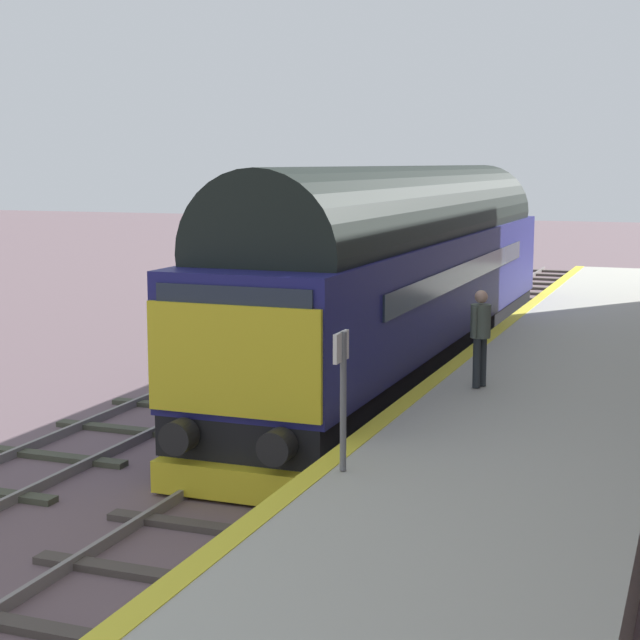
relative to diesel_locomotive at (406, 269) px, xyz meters
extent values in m
plane|color=#675359|center=(0.00, -5.04, -2.48)|extent=(140.00, 140.00, 0.00)
cube|color=slate|center=(-0.72, -5.04, -2.40)|extent=(0.07, 60.00, 0.15)
cube|color=slate|center=(0.72, -5.04, -2.40)|extent=(0.07, 60.00, 0.15)
cube|color=#49423C|center=(0.00, -13.14, -2.43)|extent=(2.50, 0.26, 0.09)
cube|color=#49423C|center=(0.00, -11.52, -2.43)|extent=(2.50, 0.26, 0.09)
cube|color=#49423C|center=(0.00, -9.90, -2.43)|extent=(2.50, 0.26, 0.09)
cube|color=#49423C|center=(0.00, -8.28, -2.43)|extent=(2.50, 0.26, 0.09)
cube|color=#49423C|center=(0.00, -6.66, -2.43)|extent=(2.50, 0.26, 0.09)
cube|color=#49423C|center=(0.00, -5.04, -2.43)|extent=(2.50, 0.26, 0.09)
cube|color=#49423C|center=(0.00, -3.41, -2.43)|extent=(2.50, 0.26, 0.09)
cube|color=#49423C|center=(0.00, -1.79, -2.43)|extent=(2.50, 0.26, 0.09)
cube|color=#49423C|center=(0.00, -0.17, -2.43)|extent=(2.50, 0.26, 0.09)
cube|color=#49423C|center=(0.00, 1.45, -2.43)|extent=(2.50, 0.26, 0.09)
cube|color=#49423C|center=(0.00, 3.07, -2.43)|extent=(2.50, 0.26, 0.09)
cube|color=#49423C|center=(0.00, 4.69, -2.43)|extent=(2.50, 0.26, 0.09)
cube|color=#49423C|center=(0.00, 6.32, -2.43)|extent=(2.50, 0.26, 0.09)
cube|color=#49423C|center=(0.00, 7.94, -2.43)|extent=(2.50, 0.26, 0.09)
cube|color=#49423C|center=(0.00, 9.56, -2.43)|extent=(2.50, 0.26, 0.09)
cube|color=#49423C|center=(0.00, 11.18, -2.43)|extent=(2.50, 0.26, 0.09)
cube|color=#49423C|center=(0.00, 12.80, -2.43)|extent=(2.50, 0.26, 0.09)
cube|color=#49423C|center=(0.00, 14.42, -2.43)|extent=(2.50, 0.26, 0.09)
cube|color=#49423C|center=(0.00, 16.04, -2.43)|extent=(2.50, 0.26, 0.09)
cube|color=#49423C|center=(0.00, 17.67, -2.43)|extent=(2.50, 0.26, 0.09)
cube|color=#49423C|center=(0.00, 19.29, -2.43)|extent=(2.50, 0.26, 0.09)
cube|color=#49423C|center=(0.00, 20.91, -2.43)|extent=(2.50, 0.26, 0.09)
cube|color=#49423C|center=(0.00, 22.53, -2.43)|extent=(2.50, 0.26, 0.09)
cube|color=#49423C|center=(0.00, 24.15, -2.43)|extent=(2.50, 0.26, 0.09)
cube|color=gray|center=(-4.28, -5.04, -2.40)|extent=(0.07, 60.00, 0.15)
cube|color=gray|center=(-2.85, -5.04, -2.40)|extent=(0.07, 60.00, 0.15)
cube|color=#444637|center=(-3.56, -7.85, -2.43)|extent=(2.50, 0.26, 0.09)
cube|color=#444637|center=(-3.56, -5.97, -2.43)|extent=(2.50, 0.26, 0.09)
cube|color=#444637|center=(-3.56, -4.10, -2.43)|extent=(2.50, 0.26, 0.09)
cube|color=#444637|center=(-3.56, -2.22, -2.43)|extent=(2.50, 0.26, 0.09)
cube|color=#444637|center=(-3.56, -0.35, -2.43)|extent=(2.50, 0.26, 0.09)
cube|color=#444637|center=(-3.56, 1.53, -2.43)|extent=(2.50, 0.26, 0.09)
cube|color=#444637|center=(-3.56, 3.40, -2.43)|extent=(2.50, 0.26, 0.09)
cube|color=#444637|center=(-3.56, 5.28, -2.43)|extent=(2.50, 0.26, 0.09)
cube|color=#444637|center=(-3.56, 7.15, -2.43)|extent=(2.50, 0.26, 0.09)
cube|color=#444637|center=(-3.56, 9.03, -2.43)|extent=(2.50, 0.26, 0.09)
cube|color=#444637|center=(-3.56, 10.90, -2.43)|extent=(2.50, 0.26, 0.09)
cube|color=#444637|center=(-3.56, 12.78, -2.43)|extent=(2.50, 0.26, 0.09)
cube|color=#444637|center=(-3.56, 14.65, -2.43)|extent=(2.50, 0.26, 0.09)
cube|color=#444637|center=(-3.56, 16.53, -2.43)|extent=(2.50, 0.26, 0.09)
cube|color=#444637|center=(-3.56, 18.40, -2.43)|extent=(2.50, 0.26, 0.09)
cube|color=#444637|center=(-3.56, 20.28, -2.43)|extent=(2.50, 0.26, 0.09)
cube|color=#444637|center=(-3.56, 22.15, -2.43)|extent=(2.50, 0.26, 0.09)
cube|color=#444637|center=(-3.56, 24.03, -2.43)|extent=(2.50, 0.26, 0.09)
cube|color=#B4B4A6|center=(3.60, -5.04, -1.98)|extent=(4.00, 44.00, 1.00)
cube|color=yellow|center=(1.75, -5.04, -1.47)|extent=(0.30, 44.00, 0.01)
cube|color=black|center=(0.00, 0.04, -1.66)|extent=(2.56, 17.35, 0.60)
cube|color=navy|center=(0.00, 0.04, -0.31)|extent=(2.70, 17.35, 2.10)
cylinder|color=black|center=(0.00, 0.04, 0.92)|extent=(2.56, 15.96, 2.57)
cube|color=yellow|center=(0.00, -8.68, -0.46)|extent=(2.65, 0.08, 1.58)
cube|color=#232D3D|center=(0.00, -8.66, 0.27)|extent=(2.38, 0.04, 0.64)
cube|color=#232D3D|center=(1.37, 0.04, -0.01)|extent=(0.04, 12.15, 0.44)
cylinder|color=black|center=(-0.75, -8.89, -1.56)|extent=(0.48, 0.35, 0.48)
cylinder|color=black|center=(0.75, -8.89, -1.56)|extent=(0.48, 0.35, 0.48)
cube|color=yellow|center=(0.00, -8.74, -2.19)|extent=(2.43, 0.36, 0.47)
cylinder|color=black|center=(0.00, -7.14, -1.96)|extent=(1.64, 1.04, 1.04)
cylinder|color=black|center=(0.00, -6.04, -1.96)|extent=(1.64, 1.04, 1.04)
cylinder|color=black|center=(0.00, -4.94, -1.96)|extent=(1.64, 1.04, 1.04)
cylinder|color=black|center=(0.00, 5.01, -1.96)|extent=(1.64, 1.04, 1.04)
cylinder|color=black|center=(0.00, 6.11, -1.96)|extent=(1.64, 1.04, 1.04)
cylinder|color=black|center=(0.00, 7.21, -1.96)|extent=(1.64, 1.04, 1.04)
cylinder|color=slate|center=(2.05, -9.86, -0.61)|extent=(0.08, 0.08, 1.72)
cube|color=silver|center=(2.02, -9.86, 0.07)|extent=(0.05, 0.44, 0.36)
cube|color=black|center=(1.99, -9.86, 0.07)|extent=(0.01, 0.20, 0.24)
cylinder|color=#2D3338|center=(2.57, -4.65, -1.05)|extent=(0.13, 0.13, 0.84)
cylinder|color=#2D3338|center=(2.64, -4.46, -1.05)|extent=(0.13, 0.13, 0.84)
cylinder|color=#515C51|center=(2.60, -4.56, -0.35)|extent=(0.43, 0.43, 0.56)
sphere|color=tan|center=(2.60, -4.56, 0.06)|extent=(0.22, 0.22, 0.22)
cylinder|color=#515C51|center=(2.54, -4.76, -0.35)|extent=(0.09, 0.09, 0.52)
cylinder|color=#515C51|center=(2.67, -4.36, -0.35)|extent=(0.09, 0.09, 0.52)
camera|label=1|loc=(6.10, -21.34, 2.27)|focal=57.65mm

